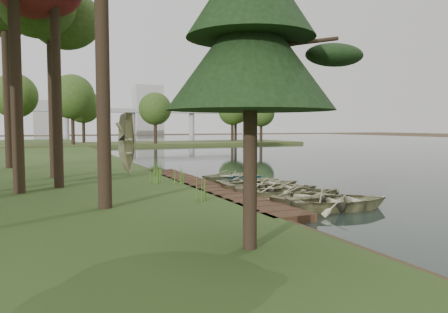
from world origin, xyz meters
name	(u,v)px	position (x,y,z in m)	size (l,w,h in m)	color
ground	(234,189)	(0.00, 0.00, 0.00)	(300.00, 300.00, 0.00)	#3D2F1D
water	(392,152)	(30.00, 20.00, 0.03)	(130.00, 200.00, 0.05)	black
boardwalk	(204,188)	(-1.60, 0.00, 0.15)	(1.60, 16.00, 0.30)	#3B2516
peninsula	(149,144)	(8.00, 50.00, 0.23)	(50.00, 14.00, 0.45)	#3C4820
far_trees	(127,105)	(4.67, 50.00, 6.43)	(45.60, 5.60, 8.80)	black
bridge	(108,113)	(12.31, 120.00, 7.08)	(95.90, 4.00, 8.60)	#A5A5A0
building_a	(148,110)	(30.00, 140.00, 9.00)	(10.00, 8.00, 18.00)	#A5A5A0
building_b	(46,118)	(-5.00, 145.00, 6.00)	(8.00, 8.00, 12.00)	#A5A5A0
rowboat_0	(340,199)	(1.21, -6.60, 0.45)	(2.76, 3.86, 0.80)	tan
rowboat_1	(312,194)	(0.98, -5.16, 0.44)	(2.68, 3.76, 0.78)	tan
rowboat_2	(292,190)	(0.84, -3.91, 0.42)	(2.56, 3.58, 0.74)	tan
rowboat_3	(276,186)	(0.75, -2.75, 0.44)	(2.68, 3.75, 0.78)	tan
rowboat_4	(262,183)	(0.79, -1.38, 0.45)	(2.74, 3.83, 0.79)	tan
rowboat_5	(250,180)	(0.85, -0.03, 0.41)	(2.46, 3.45, 0.71)	tan
rowboat_6	(246,178)	(1.30, 1.36, 0.37)	(2.17, 3.04, 0.63)	#27636E
rowboat_7	(231,175)	(1.06, 2.76, 0.39)	(2.33, 3.26, 0.67)	tan
stored_rowboat	(129,168)	(-4.03, 5.95, 0.67)	(2.56, 3.59, 0.74)	tan
tree_4	(50,13)	(-8.08, 5.90, 9.10)	(3.70, 3.70, 10.53)	black
tree_6	(4,1)	(-10.61, 13.13, 11.33)	(5.25, 5.25, 13.37)	black
pine_tree	(251,18)	(-4.56, -10.62, 5.51)	(3.80, 3.80, 8.27)	black
reeds_0	(204,186)	(-3.21, -4.19, 0.84)	(0.60, 0.60, 1.08)	#3F661E
reeds_1	(179,175)	(-2.63, 0.69, 0.73)	(0.60, 0.60, 0.86)	#3F661E
reeds_2	(155,173)	(-3.64, 1.37, 0.80)	(0.60, 0.60, 1.01)	#3F661E
reeds_3	(157,166)	(-2.60, 4.87, 0.83)	(0.60, 0.60, 1.06)	#3F661E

